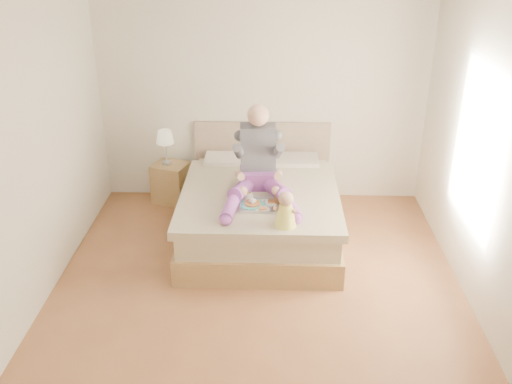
{
  "coord_description": "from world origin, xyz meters",
  "views": [
    {
      "loc": [
        0.13,
        -4.65,
        3.26
      ],
      "look_at": [
        -0.03,
        0.6,
        0.75
      ],
      "focal_mm": 40.0,
      "sensor_mm": 36.0,
      "label": 1
    }
  ],
  "objects_px": {
    "adult": "(259,168)",
    "tray": "(261,204)",
    "nightstand": "(171,182)",
    "baby": "(286,212)",
    "bed": "(260,208)"
  },
  "relations": [
    {
      "from": "bed",
      "to": "nightstand",
      "type": "xyz_separation_m",
      "value": [
        -1.15,
        0.8,
        -0.07
      ]
    },
    {
      "from": "adult",
      "to": "tray",
      "type": "bearing_deg",
      "value": -88.23
    },
    {
      "from": "tray",
      "to": "adult",
      "type": "bearing_deg",
      "value": 96.18
    },
    {
      "from": "baby",
      "to": "nightstand",
      "type": "bearing_deg",
      "value": 139.98
    },
    {
      "from": "adult",
      "to": "tray",
      "type": "height_order",
      "value": "adult"
    },
    {
      "from": "tray",
      "to": "baby",
      "type": "xyz_separation_m",
      "value": [
        0.25,
        -0.39,
        0.12
      ]
    },
    {
      "from": "nightstand",
      "to": "adult",
      "type": "relative_size",
      "value": 0.44
    },
    {
      "from": "bed",
      "to": "nightstand",
      "type": "height_order",
      "value": "bed"
    },
    {
      "from": "adult",
      "to": "baby",
      "type": "height_order",
      "value": "adult"
    },
    {
      "from": "bed",
      "to": "tray",
      "type": "bearing_deg",
      "value": -88.19
    },
    {
      "from": "nightstand",
      "to": "adult",
      "type": "height_order",
      "value": "adult"
    },
    {
      "from": "tray",
      "to": "baby",
      "type": "distance_m",
      "value": 0.48
    },
    {
      "from": "bed",
      "to": "adult",
      "type": "xyz_separation_m",
      "value": [
        -0.01,
        -0.18,
        0.57
      ]
    },
    {
      "from": "nightstand",
      "to": "adult",
      "type": "bearing_deg",
      "value": -22.68
    },
    {
      "from": "adult",
      "to": "tray",
      "type": "xyz_separation_m",
      "value": [
        0.03,
        -0.36,
        -0.25
      ]
    }
  ]
}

